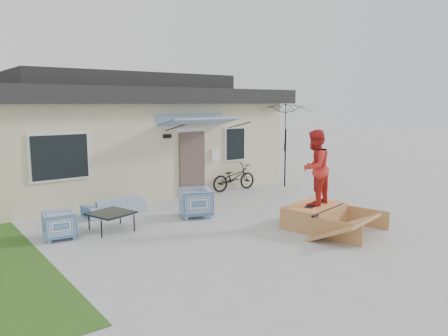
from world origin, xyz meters
TOP-DOWN VIEW (x-y plane):
  - ground at (0.00, 0.00)m, footprint 90.00×90.00m
  - grass_strip at (-5.20, 2.00)m, footprint 1.40×8.00m
  - house at (0.00, 7.99)m, footprint 10.80×8.49m
  - loveseat at (-2.04, 3.70)m, footprint 1.70×0.61m
  - armchair_left at (-3.88, 2.40)m, footprint 0.72×0.76m
  - armchair_right at (-0.40, 2.15)m, footprint 1.03×1.06m
  - coffee_table at (-2.71, 2.29)m, footprint 1.12×1.12m
  - bicycle at (2.60, 4.28)m, footprint 1.76×0.68m
  - patio_umbrella at (4.51, 3.70)m, footprint 2.46×2.38m
  - skate_ramp at (1.48, -0.39)m, footprint 1.98×2.37m
  - skateboard at (1.47, -0.34)m, footprint 0.86×0.52m
  - skater at (1.47, -0.34)m, footprint 1.05×0.90m

SIDE VIEW (x-z plane):
  - ground at x=0.00m, z-range 0.00..0.00m
  - grass_strip at x=-5.20m, z-range 0.00..0.01m
  - coffee_table at x=-2.71m, z-range 0.00..0.44m
  - skate_ramp at x=1.48m, z-range 0.00..0.52m
  - loveseat at x=-2.04m, z-range 0.00..0.65m
  - armchair_left at x=-3.88m, z-range 0.00..0.70m
  - armchair_right at x=-0.40m, z-range 0.00..0.84m
  - skateboard at x=1.47m, z-range 0.52..0.57m
  - bicycle at x=2.60m, z-range 0.00..1.11m
  - skater at x=1.47m, z-range 0.57..2.42m
  - patio_umbrella at x=4.51m, z-range 0.65..2.85m
  - house at x=0.00m, z-range -0.11..3.99m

